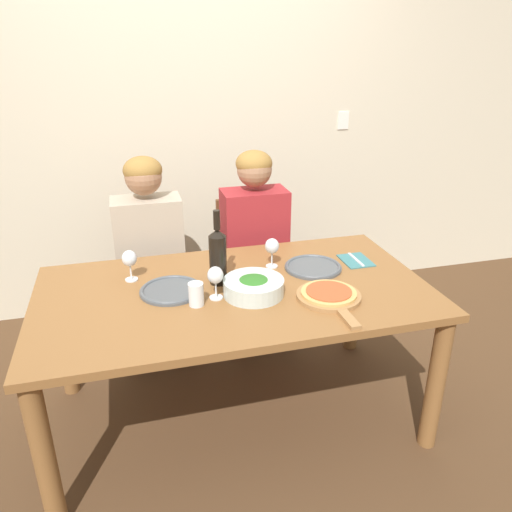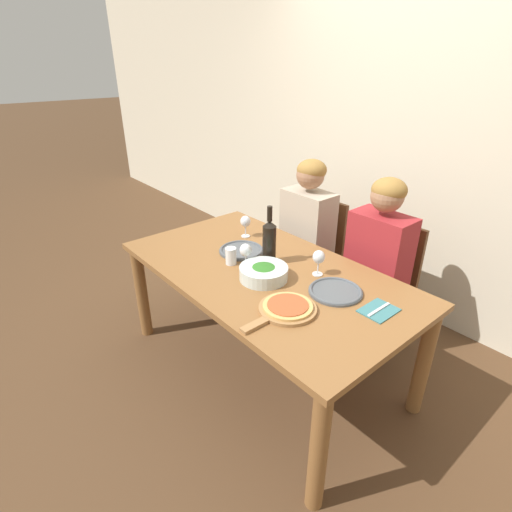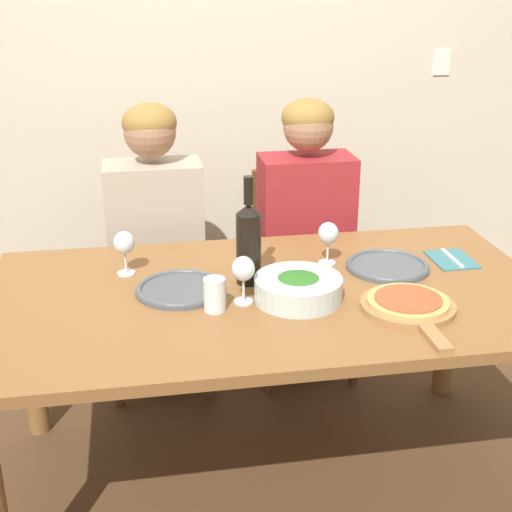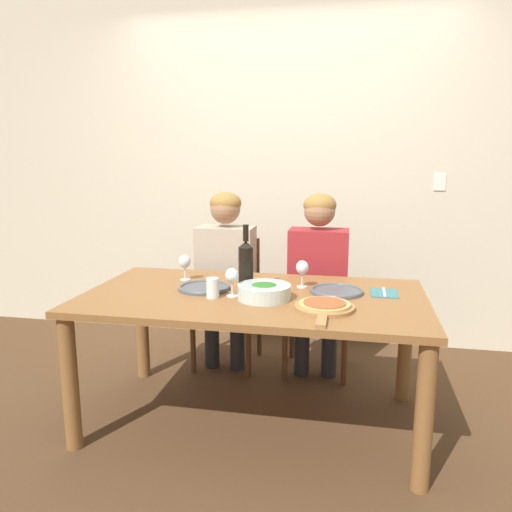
{
  "view_description": "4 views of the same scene",
  "coord_description": "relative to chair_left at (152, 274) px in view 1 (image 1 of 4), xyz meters",
  "views": [
    {
      "loc": [
        -0.43,
        -1.99,
        1.76
      ],
      "look_at": [
        0.12,
        0.05,
        0.85
      ],
      "focal_mm": 35.0,
      "sensor_mm": 36.0,
      "label": 1
    },
    {
      "loc": [
        1.53,
        -1.36,
        1.83
      ],
      "look_at": [
        -0.08,
        0.0,
        0.78
      ],
      "focal_mm": 28.0,
      "sensor_mm": 36.0,
      "label": 2
    },
    {
      "loc": [
        -0.39,
        -2.01,
        1.67
      ],
      "look_at": [
        -0.03,
        0.11,
        0.8
      ],
      "focal_mm": 50.0,
      "sensor_mm": 36.0,
      "label": 3
    },
    {
      "loc": [
        0.5,
        -2.47,
        1.44
      ],
      "look_at": [
        0.0,
        0.07,
        0.91
      ],
      "focal_mm": 35.0,
      "sensor_mm": 36.0,
      "label": 4
    }
  ],
  "objects": [
    {
      "name": "fork_on_napkin",
      "position": [
        1.01,
        -0.66,
        0.26
      ],
      "size": [
        0.14,
        0.18,
        0.01
      ],
      "color": "#387075",
      "rests_on": "dining_table"
    },
    {
      "name": "person_woman",
      "position": [
        -0.0,
        -0.11,
        0.25
      ],
      "size": [
        0.47,
        0.51,
        1.2
      ],
      "color": "#28282D",
      "rests_on": "ground"
    },
    {
      "name": "wine_glass_left",
      "position": [
        -0.12,
        -0.59,
        0.36
      ],
      "size": [
        0.07,
        0.07,
        0.15
      ],
      "color": "silver",
      "rests_on": "dining_table"
    },
    {
      "name": "chair_right",
      "position": [
        0.62,
        0.0,
        0.0
      ],
      "size": [
        0.42,
        0.42,
        0.87
      ],
      "color": "brown",
      "rests_on": "ground"
    },
    {
      "name": "back_wall",
      "position": [
        0.33,
        0.56,
        0.88
      ],
      "size": [
        10.0,
        0.06,
        2.7
      ],
      "color": "beige",
      "rests_on": "ground"
    },
    {
      "name": "dining_table",
      "position": [
        0.33,
        -0.81,
        0.16
      ],
      "size": [
        1.78,
        0.97,
        0.72
      ],
      "color": "brown",
      "rests_on": "ground"
    },
    {
      "name": "ground_plane",
      "position": [
        0.33,
        -0.81,
        -0.47
      ],
      "size": [
        40.0,
        40.0,
        0.0
      ],
      "primitive_type": "plane",
      "color": "#4C331E"
    },
    {
      "name": "dinner_plate_right",
      "position": [
        0.76,
        -0.69,
        0.27
      ],
      "size": [
        0.28,
        0.28,
        0.02
      ],
      "color": "#4C5156",
      "rests_on": "dining_table"
    },
    {
      "name": "pizza_on_board",
      "position": [
        0.72,
        -1.01,
        0.27
      ],
      "size": [
        0.29,
        0.43,
        0.04
      ],
      "color": "#9E7042",
      "rests_on": "dining_table"
    },
    {
      "name": "person_man",
      "position": [
        0.62,
        -0.11,
        0.25
      ],
      "size": [
        0.47,
        0.51,
        1.2
      ],
      "color": "#28282D",
      "rests_on": "ground"
    },
    {
      "name": "broccoli_bowl",
      "position": [
        0.41,
        -0.88,
        0.29
      ],
      "size": [
        0.27,
        0.27,
        0.08
      ],
      "color": "silver",
      "rests_on": "dining_table"
    },
    {
      "name": "water_tumbler",
      "position": [
        0.14,
        -0.91,
        0.31
      ],
      "size": [
        0.07,
        0.07,
        0.1
      ],
      "color": "silver",
      "rests_on": "dining_table"
    },
    {
      "name": "wine_bottle",
      "position": [
        0.28,
        -0.73,
        0.4
      ],
      "size": [
        0.08,
        0.08,
        0.36
      ],
      "color": "black",
      "rests_on": "dining_table"
    },
    {
      "name": "wine_glass_right",
      "position": [
        0.57,
        -0.62,
        0.36
      ],
      "size": [
        0.07,
        0.07,
        0.15
      ],
      "color": "silver",
      "rests_on": "dining_table"
    },
    {
      "name": "wine_glass_centre",
      "position": [
        0.24,
        -0.87,
        0.36
      ],
      "size": [
        0.07,
        0.07,
        0.15
      ],
      "color": "silver",
      "rests_on": "dining_table"
    },
    {
      "name": "chair_left",
      "position": [
        0.0,
        0.0,
        0.0
      ],
      "size": [
        0.42,
        0.42,
        0.87
      ],
      "color": "brown",
      "rests_on": "ground"
    },
    {
      "name": "dinner_plate_left",
      "position": [
        0.05,
        -0.76,
        0.27
      ],
      "size": [
        0.28,
        0.28,
        0.02
      ],
      "color": "#4C5156",
      "rests_on": "dining_table"
    }
  ]
}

